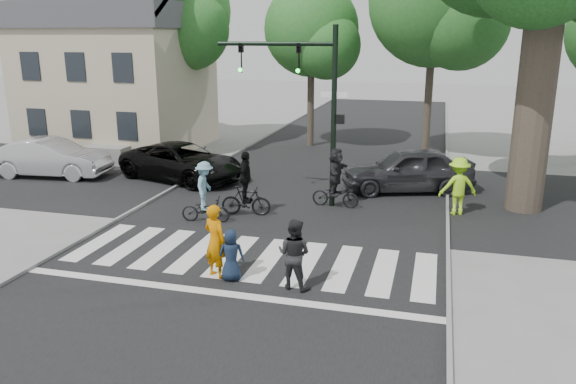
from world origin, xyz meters
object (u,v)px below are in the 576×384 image
cyclist_left (205,196)px  pedestrian_adult (294,254)px  cyclist_mid (246,189)px  car_silver (51,158)px  pedestrian_child (231,255)px  pedestrian_woman (215,241)px  cyclist_right (336,181)px  car_grey (407,170)px  car_suv (182,162)px  traffic_signal (309,91)px

cyclist_left → pedestrian_adult: bearing=-45.4°
cyclist_mid → car_silver: cyclist_mid is taller
pedestrian_child → pedestrian_adult: 1.56m
cyclist_left → cyclist_mid: (1.00, 0.98, 0.03)m
pedestrian_woman → cyclist_right: bearing=-80.7°
pedestrian_child → cyclist_right: size_ratio=0.62×
cyclist_left → cyclist_mid: size_ratio=0.92×
car_silver → car_grey: 14.47m
cyclist_mid → cyclist_right: cyclist_mid is taller
pedestrian_woman → cyclist_mid: (-0.90, 4.78, -0.05)m
cyclist_left → cyclist_right: cyclist_right is taller
car_suv → pedestrian_adult: bearing=-123.6°
cyclist_mid → cyclist_right: size_ratio=1.03×
pedestrian_woman → cyclist_mid: 4.86m
pedestrian_child → cyclist_mid: bearing=-89.8°
car_suv → traffic_signal: bearing=-91.8°
traffic_signal → car_grey: size_ratio=1.24×
pedestrian_woman → pedestrian_adult: pedestrian_woman is taller
cyclist_mid → car_suv: 5.55m
cyclist_right → cyclist_left: bearing=-143.7°
cyclist_right → car_silver: (-12.17, 1.17, -0.12)m
pedestrian_woman → car_silver: pedestrian_woman is taller
traffic_signal → pedestrian_adult: (1.23, -6.67, -3.07)m
cyclist_left → car_grey: bearing=42.5°
cyclist_right → car_suv: (-6.68, 2.11, -0.17)m
pedestrian_child → car_grey: car_grey is taller
pedestrian_woman → cyclist_mid: bearing=-55.0°
traffic_signal → car_suv: (-5.71, 2.04, -3.16)m
pedestrian_woman → car_grey: 9.97m
pedestrian_woman → pedestrian_adult: size_ratio=1.09×
traffic_signal → pedestrian_child: traffic_signal is taller
cyclist_right → car_silver: size_ratio=0.43×
pedestrian_adult → car_silver: 14.65m
car_grey → pedestrian_child: bearing=-39.0°
cyclist_left → cyclist_right: size_ratio=0.95×
pedestrian_adult → traffic_signal: bearing=-68.5°
traffic_signal → cyclist_right: (0.97, -0.07, -2.99)m
cyclist_left → cyclist_mid: cyclist_mid is taller
car_suv → car_silver: bearing=117.6°
pedestrian_woman → cyclist_left: (-1.90, 3.80, -0.07)m
pedestrian_adult → cyclist_left: size_ratio=0.86×
pedestrian_adult → cyclist_right: (-0.25, 6.59, 0.08)m
pedestrian_woman → car_silver: 12.94m
cyclist_left → car_suv: size_ratio=0.36×
cyclist_right → car_grey: 3.49m
traffic_signal → car_grey: traffic_signal is taller
pedestrian_adult → cyclist_mid: bearing=-48.5°
cyclist_left → cyclist_mid: bearing=44.5°
pedestrian_adult → car_grey: pedestrian_adult is taller
pedestrian_adult → cyclist_mid: cyclist_mid is taller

